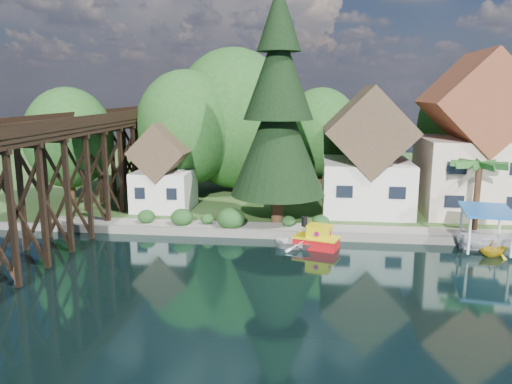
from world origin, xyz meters
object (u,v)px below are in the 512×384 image
palm_tree (479,167)px  boat_yellow (494,247)px  trestle_bridge (57,171)px  tugboat (317,239)px  conifer (278,111)px  shed (164,173)px  house_left (367,159)px  house_center (473,145)px  boat_white_a (306,241)px  boat_canopy (485,233)px

palm_tree → boat_yellow: size_ratio=2.42×
trestle_bridge → tugboat: size_ratio=12.55×
conifer → tugboat: conifer is taller
shed → boat_yellow: (25.70, -8.76, -3.21)m
house_left → house_center: bearing=3.2°
palm_tree → tugboat: palm_tree is taller
shed → conifer: bearing=-17.9°
boat_white_a → house_left: bearing=-31.2°
palm_tree → boat_white_a: size_ratio=1.32×
boat_canopy → tugboat: bearing=-176.3°
trestle_bridge → shed: bearing=61.8°
palm_tree → shed: bearing=170.9°
conifer → palm_tree: (15.23, -0.75, -4.04)m
house_center → boat_yellow: bearing=-96.9°
conifer → palm_tree: conifer is taller
boat_canopy → boat_yellow: boat_canopy is taller
boat_white_a → house_center: bearing=-57.6°
palm_tree → trestle_bridge: bearing=-170.4°
house_left → boat_canopy: (7.36, -9.19, -3.85)m
palm_tree → house_center: bearing=78.3°
conifer → boat_canopy: (14.86, -4.30, -8.19)m
trestle_bridge → boat_white_a: (17.92, 1.01, -4.90)m
shed → palm_tree: bearing=-9.1°
house_left → tugboat: 11.71m
conifer → trestle_bridge: bearing=-159.0°
shed → trestle_bridge: bearing=-118.2°
boat_white_a → shed: bearing=53.4°
tugboat → shed: bearing=148.4°
house_left → boat_canopy: size_ratio=2.17×
trestle_bridge → boat_white_a: bearing=3.2°
house_left → boat_white_a: house_left is taller
house_center → boat_canopy: (-1.64, -9.69, -5.13)m
house_left → conifer: bearing=-146.9°
house_center → boat_white_a: size_ratio=3.23×
house_left → boat_canopy: house_left is taller
house_left → conifer: (-7.50, -4.89, 4.34)m
house_left → house_center: size_ratio=0.79×
shed → house_left: bearing=4.8°
conifer → tugboat: (3.22, -5.06, -8.80)m
trestle_bridge → boat_white_a: 18.60m
house_center → boat_white_a: bearing=-143.8°
house_center → boat_canopy: house_center is taller
house_center → palm_tree: house_center is taller
conifer → boat_canopy: conifer is taller
house_left → boat_white_a: bearing=-117.4°
conifer → boat_canopy: 17.51m
trestle_bridge → boat_white_a: size_ratio=10.29×
house_left → boat_white_a: size_ratio=2.57×
boat_white_a → tugboat: bearing=-103.5°
trestle_bridge → conifer: size_ratio=2.37×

